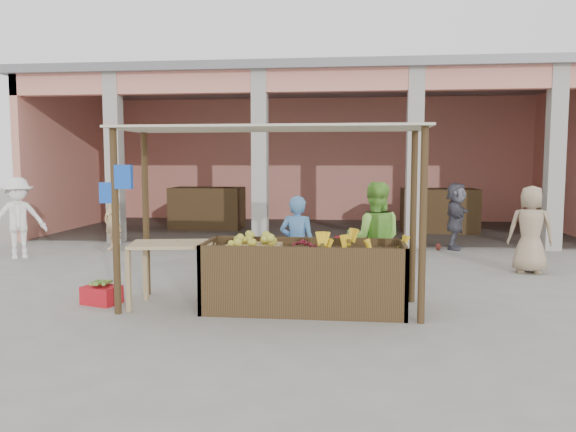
# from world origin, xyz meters

# --- Properties ---
(ground) EXTENTS (60.00, 60.00, 0.00)m
(ground) POSITION_xyz_m (0.00, 0.00, 0.00)
(ground) COLOR gray
(ground) RESTS_ON ground
(market_building) EXTENTS (14.40, 6.40, 4.20)m
(market_building) POSITION_xyz_m (0.05, 8.93, 2.70)
(market_building) COLOR #DB8172
(market_building) RESTS_ON ground
(fruit_stall) EXTENTS (2.60, 0.95, 0.80)m
(fruit_stall) POSITION_xyz_m (0.50, 0.00, 0.40)
(fruit_stall) COLOR #4A361D
(fruit_stall) RESTS_ON ground
(stall_awning) EXTENTS (4.09, 1.35, 2.39)m
(stall_awning) POSITION_xyz_m (-0.01, 0.06, 1.98)
(stall_awning) COLOR #4A361D
(stall_awning) RESTS_ON ground
(banana_heap) EXTENTS (1.12, 0.61, 0.20)m
(banana_heap) POSITION_xyz_m (1.21, -0.04, 0.90)
(banana_heap) COLOR yellow
(banana_heap) RESTS_ON fruit_stall
(melon_tray) EXTENTS (0.70, 0.61, 0.19)m
(melon_tray) POSITION_xyz_m (-0.17, -0.04, 0.89)
(melon_tray) COLOR tan
(melon_tray) RESTS_ON fruit_stall
(berry_heap) EXTENTS (0.45, 0.37, 0.14)m
(berry_heap) POSITION_xyz_m (0.48, -0.05, 0.87)
(berry_heap) COLOR maroon
(berry_heap) RESTS_ON fruit_stall
(side_table) EXTENTS (1.18, 0.90, 0.87)m
(side_table) POSITION_xyz_m (-1.26, -0.04, 0.73)
(side_table) COLOR tan
(side_table) RESTS_ON ground
(papaya_pile) EXTENTS (0.70, 0.40, 0.20)m
(papaya_pile) POSITION_xyz_m (-1.26, -0.04, 0.97)
(papaya_pile) COLOR #5A9530
(papaya_pile) RESTS_ON side_table
(red_crate) EXTENTS (0.55, 0.47, 0.25)m
(red_crate) POSITION_xyz_m (-2.28, 0.00, 0.12)
(red_crate) COLOR red
(red_crate) RESTS_ON ground
(plantain_bundle) EXTENTS (0.39, 0.27, 0.08)m
(plantain_bundle) POSITION_xyz_m (-2.28, 0.00, 0.29)
(plantain_bundle) COLOR olive
(plantain_bundle) RESTS_ON red_crate
(produce_sacks) EXTENTS (0.81, 0.50, 0.62)m
(produce_sacks) POSITION_xyz_m (2.83, 5.23, 0.31)
(produce_sacks) COLOR maroon
(produce_sacks) RESTS_ON ground
(vendor_blue) EXTENTS (0.66, 0.54, 1.55)m
(vendor_blue) POSITION_xyz_m (0.33, 0.81, 0.78)
(vendor_blue) COLOR #5088C8
(vendor_blue) RESTS_ON ground
(vendor_green) EXTENTS (0.85, 0.51, 1.74)m
(vendor_green) POSITION_xyz_m (1.44, 0.84, 0.87)
(vendor_green) COLOR #8CDC4E
(vendor_green) RESTS_ON ground
(motorcycle) EXTENTS (0.81, 1.81, 0.91)m
(motorcycle) POSITION_xyz_m (1.16, 2.64, 0.46)
(motorcycle) COLOR #A00417
(motorcycle) RESTS_ON ground
(shopper_a) EXTENTS (1.24, 1.13, 1.75)m
(shopper_a) POSITION_xyz_m (-5.53, 3.31, 0.88)
(shopper_a) COLOR white
(shopper_a) RESTS_ON ground
(shopper_c) EXTENTS (0.90, 0.68, 1.69)m
(shopper_c) POSITION_xyz_m (4.21, 2.89, 0.85)
(shopper_c) COLOR #9E8669
(shopper_c) RESTS_ON ground
(shopper_d) EXTENTS (0.97, 1.55, 1.56)m
(shopper_d) POSITION_xyz_m (3.41, 5.48, 0.78)
(shopper_d) COLOR #4F4D59
(shopper_d) RESTS_ON ground
(shopper_e) EXTENTS (0.69, 0.66, 1.49)m
(shopper_e) POSITION_xyz_m (-4.05, 4.46, 0.75)
(shopper_e) COLOR #DBB37E
(shopper_e) RESTS_ON ground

